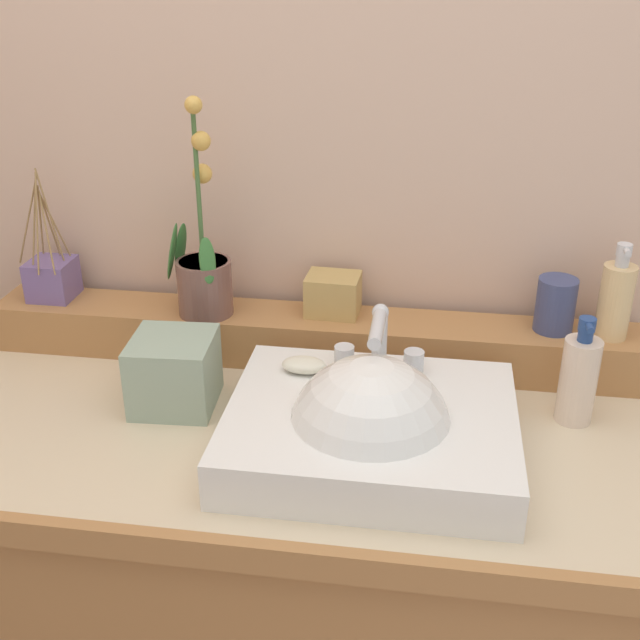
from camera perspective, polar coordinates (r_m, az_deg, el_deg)
wall_back at (r=1.49m, az=0.30°, el=12.77°), size 2.87×0.20×2.51m
vanity_cabinet at (r=1.55m, az=-2.04°, el=-21.31°), size 1.23×0.58×0.90m
back_ledge at (r=1.43m, az=-0.77°, el=-1.25°), size 1.16×0.12×0.09m
sink_basin at (r=1.17m, az=3.63°, el=-8.14°), size 0.42×0.35×0.27m
soap_bar at (r=1.25m, az=-1.17°, el=-3.25°), size 0.07×0.04×0.02m
potted_plant at (r=1.40m, az=-8.40°, el=3.45°), size 0.12×0.10×0.38m
soap_dispenser at (r=1.39m, az=20.51°, el=1.42°), size 0.05×0.06×0.16m
tumbler_cup at (r=1.39m, az=16.59°, el=1.05°), size 0.07×0.07×0.09m
reed_diffuser at (r=1.55m, az=-18.72°, el=2.93°), size 0.10×0.09×0.25m
trinket_box at (r=1.40m, az=0.95°, el=1.86°), size 0.10×0.08×0.07m
lotion_bottle at (r=1.30m, az=18.11°, el=-4.00°), size 0.06×0.06×0.18m
tissue_box at (r=1.30m, az=-10.45°, el=-3.68°), size 0.14×0.14×0.12m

